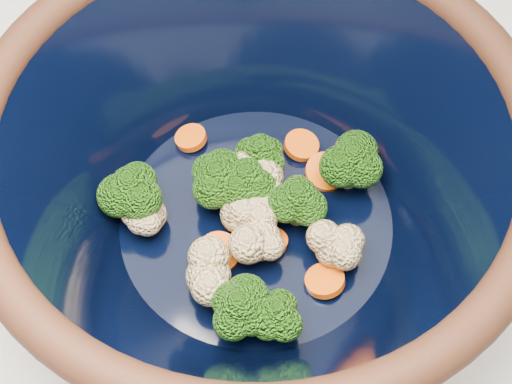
% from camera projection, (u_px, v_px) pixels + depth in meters
% --- Properties ---
extents(counter, '(1.20, 1.20, 0.90)m').
position_uv_depth(counter, '(237.00, 371.00, 0.98)').
color(counter, silver).
rests_on(counter, ground).
extents(mixing_bowl, '(0.38, 0.38, 0.17)m').
position_uv_depth(mixing_bowl, '(256.00, 180.00, 0.50)').
color(mixing_bowl, black).
rests_on(mixing_bowl, counter).
extents(vegetable_pile, '(0.19, 0.19, 0.05)m').
position_uv_depth(vegetable_pile, '(250.00, 206.00, 0.52)').
color(vegetable_pile, '#608442').
rests_on(vegetable_pile, mixing_bowl).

